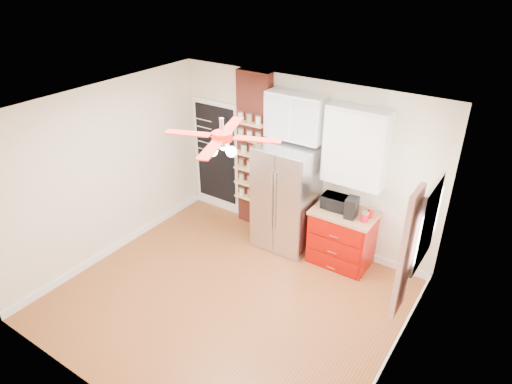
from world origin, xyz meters
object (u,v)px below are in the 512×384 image
Objects in this scene: ceiling_fan at (222,137)px; toaster_oven at (335,202)px; coffee_maker at (352,208)px; pantry_jar_oats at (244,149)px; fridge at (286,197)px; canister_left at (365,217)px; red_cabinet at (342,237)px.

ceiling_fan reaches higher than toaster_oven.
pantry_jar_oats is at bearing 169.03° from coffee_maker.
ceiling_fan is at bearing -61.51° from pantry_jar_oats.
toaster_oven is at bearing 156.93° from coffee_maker.
fridge reaches higher than canister_left.
toaster_oven is 0.32m from coffee_maker.
red_cabinet is 0.67× the size of ceiling_fan.
toaster_oven is 2.97× the size of canister_left.
pantry_jar_oats is at bearing 118.49° from ceiling_fan.
fridge is at bearing 178.56° from canister_left.
ceiling_fan reaches higher than pantry_jar_oats.
canister_left is at bearing 51.77° from ceiling_fan.
coffee_maker is (1.05, 1.60, -1.37)m from ceiling_fan.
red_cabinet is at bearing 2.95° from fridge.
ceiling_fan reaches higher than red_cabinet.
ceiling_fan reaches higher than coffee_maker.
fridge is at bearing 91.76° from ceiling_fan.
ceiling_fan is at bearing -88.24° from fridge.
coffee_maker is at bearing -20.41° from toaster_oven.
toaster_oven reaches higher than red_cabinet.
coffee_maker is at bearing 178.93° from canister_left.
toaster_oven is (0.80, 0.07, 0.13)m from fridge.
ceiling_fan is 2.35m from coffee_maker.
red_cabinet is 0.58m from toaster_oven.
coffee_maker is 0.23m from canister_left.
coffee_maker is 2.45× the size of pantry_jar_oats.
fridge is 14.02× the size of pantry_jar_oats.
coffee_maker reaches higher than red_cabinet.
canister_left is at bearing -1.44° from fridge.
ceiling_fan is 2.50m from canister_left.
fridge is 1.09m from pantry_jar_oats.
ceiling_fan is 2.26m from pantry_jar_oats.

